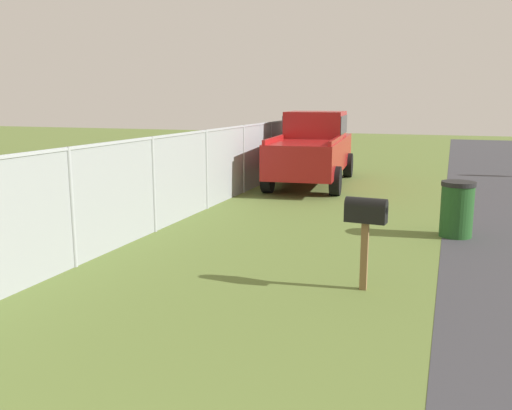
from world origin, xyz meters
TOP-DOWN VIEW (x-y plane):
  - mailbox at (6.66, -0.75)m, footprint 0.25×0.54m
  - pickup_truck at (15.48, 2.10)m, footprint 5.54×2.42m
  - trash_bin at (10.05, -1.89)m, footprint 0.60×0.60m
  - fence_section at (9.74, 3.43)m, footprint 16.48×0.07m

SIDE VIEW (x-z plane):
  - trash_bin at x=10.05m, z-range 0.00..1.01m
  - fence_section at x=9.74m, z-range 0.07..1.85m
  - mailbox at x=6.66m, z-range 0.37..1.59m
  - pickup_truck at x=15.48m, z-range 0.06..2.15m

